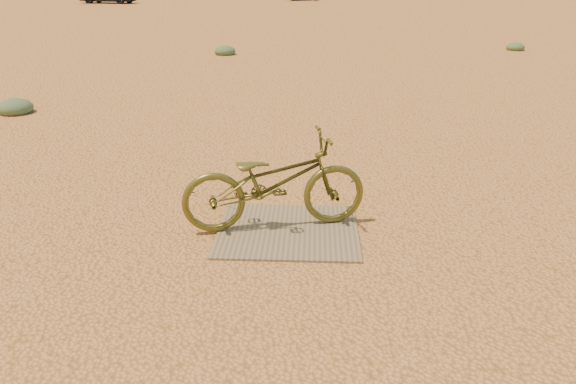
{
  "coord_description": "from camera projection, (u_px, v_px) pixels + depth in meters",
  "views": [
    {
      "loc": [
        -0.01,
        -5.28,
        2.38
      ],
      "look_at": [
        -0.24,
        -0.41,
        0.41
      ],
      "focal_mm": 35.0,
      "sensor_mm": 36.0,
      "label": 1
    }
  ],
  "objects": [
    {
      "name": "ground",
      "position": [
        313.0,
        215.0,
        5.78
      ],
      "size": [
        120.0,
        120.0,
        0.0
      ],
      "primitive_type": "plane",
      "color": "#CB864D",
      "rests_on": "ground"
    },
    {
      "name": "bicycle",
      "position": [
        274.0,
        182.0,
        5.3
      ],
      "size": [
        1.85,
        1.0,
        0.92
      ],
      "primitive_type": "imported",
      "rotation": [
        0.0,
        0.0,
        1.8
      ],
      "color": "#53531F",
      "rests_on": "plywood_board"
    },
    {
      "name": "kale_a",
      "position": [
        16.0,
        113.0,
        9.78
      ],
      "size": [
        0.59,
        0.59,
        0.33
      ],
      "primitive_type": "ellipsoid",
      "color": "#506745",
      "rests_on": "ground"
    },
    {
      "name": "plywood_board",
      "position": [
        288.0,
        231.0,
        5.41
      ],
      "size": [
        1.35,
        1.2,
        0.02
      ],
      "primitive_type": "cube",
      "color": "#78674F",
      "rests_on": "ground"
    },
    {
      "name": "kale_c",
      "position": [
        225.0,
        55.0,
        16.2
      ],
      "size": [
        0.6,
        0.6,
        0.33
      ],
      "primitive_type": "ellipsoid",
      "color": "#506745",
      "rests_on": "ground"
    },
    {
      "name": "kale_b",
      "position": [
        515.0,
        50.0,
        17.05
      ],
      "size": [
        0.54,
        0.54,
        0.3
      ],
      "primitive_type": "ellipsoid",
      "color": "#506745",
      "rests_on": "ground"
    }
  ]
}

